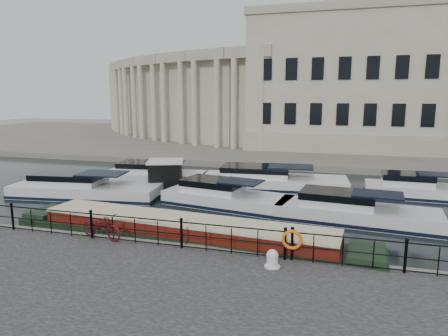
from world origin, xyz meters
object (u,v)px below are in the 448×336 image
Objects in this scene: bicycle at (101,226)px; life_ring_post at (292,240)px; mooring_bollard at (272,259)px; harbour_hut at (166,177)px; narrowboat at (183,237)px.

bicycle is 1.67× the size of life_ring_post.
life_ring_post is at bearing -78.72° from bicycle.
mooring_bollard is 14.57m from harbour_hut.
bicycle is at bearing 173.70° from mooring_bollard.
narrowboat is (2.97, 1.60, -0.72)m from bicycle.
life_ring_post is at bearing 51.64° from mooring_bollard.
mooring_bollard is at bearing -70.69° from harbour_hut.
bicycle is 3.27× the size of mooring_bollard.
harbour_hut is at bearing 132.18° from life_ring_post.
harbour_hut reaches higher than mooring_bollard.
bicycle reaches higher than mooring_bollard.
bicycle is 3.45m from narrowboat.
life_ring_post is 0.31× the size of harbour_hut.
harbour_hut is at bearing 21.72° from bicycle.
life_ring_post is 14.39m from harbour_hut.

